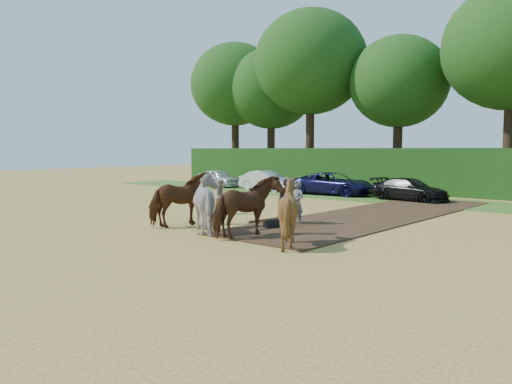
{
  "coord_description": "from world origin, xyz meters",
  "views": [
    {
      "loc": [
        12.01,
        -12.85,
        2.93
      ],
      "look_at": [
        0.25,
        0.45,
        1.4
      ],
      "focal_mm": 35.0,
      "sensor_mm": 36.0,
      "label": 1
    }
  ],
  "objects": [
    {
      "name": "hedgerow",
      "position": [
        0.0,
        18.5,
        1.5
      ],
      "size": [
        46.0,
        1.6,
        3.0
      ],
      "primitive_type": "cube",
      "color": "#14380F",
      "rests_on": "ground"
    },
    {
      "name": "spectator_far",
      "position": [
        0.04,
        2.46,
        0.9
      ],
      "size": [
        0.53,
        1.09,
        1.79
      ],
      "primitive_type": "imported",
      "rotation": [
        0.0,
        0.0,
        1.67
      ],
      "color": "#262833",
      "rests_on": "ground"
    },
    {
      "name": "parked_cars",
      "position": [
        0.12,
        14.0,
        0.7
      ],
      "size": [
        35.46,
        3.12,
        1.46
      ],
      "color": "silver",
      "rests_on": "ground"
    },
    {
      "name": "plough_team",
      "position": [
        0.14,
        -0.71,
        1.03
      ],
      "size": [
        7.0,
        4.87,
        2.07
      ],
      "color": "brown",
      "rests_on": "ground"
    },
    {
      "name": "grass_verge",
      "position": [
        0.0,
        14.0,
        0.01
      ],
      "size": [
        50.0,
        5.0,
        0.03
      ],
      "primitive_type": "cube",
      "color": "#38601E",
      "rests_on": "ground"
    },
    {
      "name": "ground",
      "position": [
        0.0,
        0.0,
        0.0
      ],
      "size": [
        120.0,
        120.0,
        0.0
      ],
      "primitive_type": "plane",
      "color": "gold",
      "rests_on": "ground"
    },
    {
      "name": "treeline",
      "position": [
        -1.69,
        21.69,
        8.97
      ],
      "size": [
        48.7,
        10.6,
        14.21
      ],
      "color": "#382616",
      "rests_on": "ground"
    },
    {
      "name": "earth_strip",
      "position": [
        1.5,
        7.0,
        0.03
      ],
      "size": [
        4.5,
        17.0,
        0.05
      ],
      "primitive_type": "cube",
      "color": "#472D1C",
      "rests_on": "ground"
    },
    {
      "name": "spectator_near",
      "position": [
        -4.02,
        2.9,
        0.78
      ],
      "size": [
        0.79,
        0.9,
        1.56
      ],
      "primitive_type": "imported",
      "rotation": [
        0.0,
        0.0,
        1.26
      ],
      "color": "#B2A08C",
      "rests_on": "ground"
    }
  ]
}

